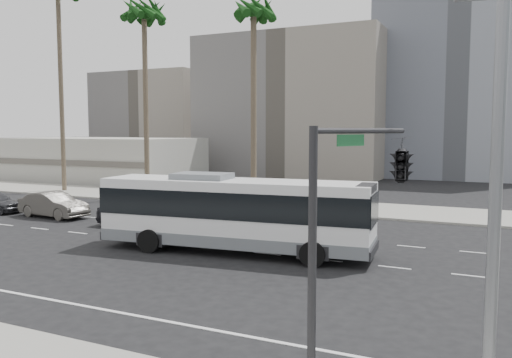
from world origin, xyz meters
The scene contains 14 objects.
ground centered at (0.00, 0.00, 0.00)m, with size 700.00×700.00×0.00m, color black.
sidewalk_north centered at (0.00, 15.50, 0.07)m, with size 120.00×7.00×0.15m, color gray.
commercial_low centered at (-30.00, 25.99, 2.50)m, with size 22.00×12.16×5.00m.
midrise_beige_west centered at (-12.00, 45.00, 9.00)m, with size 24.00×18.00×18.00m, color slate.
midrise_gray_center centered at (8.00, 52.00, 13.00)m, with size 20.00×20.00×26.00m, color slate.
midrise_beige_far centered at (-38.00, 50.00, 7.50)m, with size 18.00×16.00×15.00m, color slate.
civic_tower centered at (-2.00, 250.00, 38.83)m, with size 42.00×42.00×129.00m.
city_bus centered at (1.43, -0.37, 2.00)m, with size 13.49×4.26×3.81m.
car_a centered at (-7.11, 2.85, 0.82)m, with size 4.81×1.94×1.64m, color black.
car_b centered at (-14.46, 3.47, 0.86)m, with size 5.23×1.82×1.72m, color #4B4842.
streetlight_corner centered at (12.84, -12.15, 5.18)m, with size 1.25×4.29×9.20m.
traffic_signal centered at (10.69, -10.01, 5.00)m, with size 2.74×3.83×5.99m.
palm_near centered at (-3.93, 13.01, 14.38)m, with size 4.71×4.71×15.87m.
palm_mid centered at (-14.66, 14.14, 15.36)m, with size 5.53×5.53×17.07m.
Camera 1 is at (13.01, -22.53, 5.90)m, focal length 36.75 mm.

